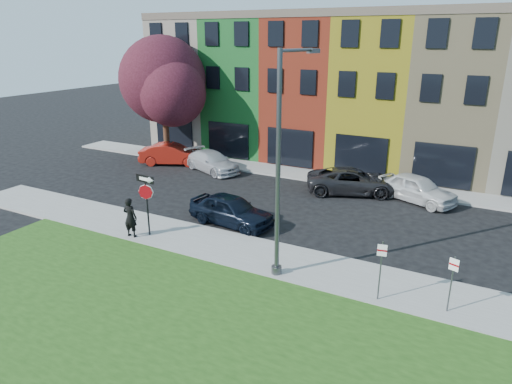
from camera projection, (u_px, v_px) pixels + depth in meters
The scene contains 15 objects.
ground at pixel (234, 294), 16.54m from camera, with size 120.00×120.00×0.00m, color black.
sidewalk_near at pixel (316, 269), 18.14m from camera, with size 40.00×3.00×0.12m, color gray.
sidewalk_far at pixel (310, 175), 30.38m from camera, with size 40.00×2.40×0.12m, color gray.
rowhouse_block at pixel (349, 91), 33.73m from camera, with size 30.00×10.12×10.00m.
stop_sign at pixel (146, 193), 20.50m from camera, with size 1.05×0.13×2.88m.
man at pixel (130, 217), 20.71m from camera, with size 0.72×0.52×1.86m, color black.
sedan_near at pixel (231, 210), 22.40m from camera, with size 4.62×2.32×1.51m, color black.
parked_car_red at pixel (172, 154), 33.00m from camera, with size 4.89×3.38×1.53m, color maroon.
parked_car_silver at pixel (212, 162), 31.35m from camera, with size 5.04×3.50×1.36m, color #BAB9BF.
parked_car_dark at pixel (352, 181), 26.91m from camera, with size 5.87×4.22×1.48m, color black.
parked_car_white at pixel (417, 188), 25.53m from camera, with size 4.86×3.45×1.54m, color silver.
street_lamp at pixel (281, 168), 16.51m from camera, with size 0.75×2.56×8.37m.
parking_sign_a at pixel (381, 264), 15.53m from camera, with size 0.32×0.11×2.21m.
parking_sign_b at pixel (452, 277), 14.88m from camera, with size 0.31×0.15×2.03m.
tree_purple at pixel (165, 82), 32.86m from camera, with size 7.44×6.51×8.86m.
Camera 1 is at (7.48, -12.38, 8.85)m, focal length 32.00 mm.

